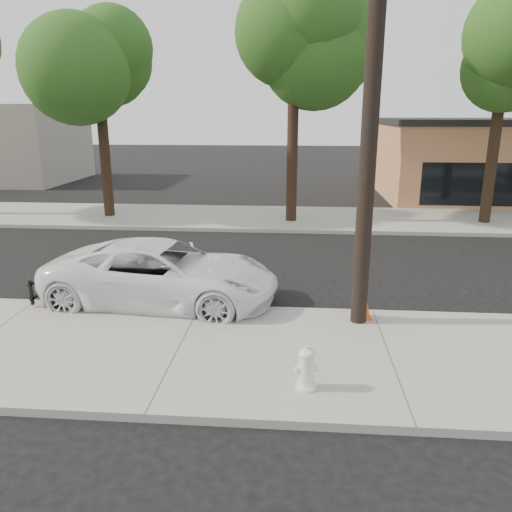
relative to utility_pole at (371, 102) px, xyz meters
name	(u,v)px	position (x,y,z in m)	size (l,w,h in m)	color
ground	(214,282)	(-3.60, 2.70, -4.70)	(120.00, 120.00, 0.00)	black
near_sidewalk	(179,352)	(-3.60, -1.60, -4.62)	(90.00, 4.40, 0.15)	gray
far_sidewalk	(246,218)	(-3.60, 11.20, -4.62)	(90.00, 5.00, 0.15)	gray
curb_near	(200,309)	(-3.60, 0.60, -4.62)	(90.00, 0.12, 0.16)	#9E9B93
utility_pole	(371,102)	(0.00, 0.00, 0.00)	(1.40, 0.34, 9.00)	black
tree_b	(101,71)	(-9.41, 10.76, 1.45)	(4.34, 4.20, 8.45)	black
tree_c	(300,47)	(-1.38, 10.34, 2.21)	(4.96, 4.80, 9.55)	black
tree_d	(511,61)	(6.60, 10.65, 1.67)	(4.50, 4.35, 8.75)	black
police_cruiser	(163,274)	(-4.57, 1.03, -3.92)	(2.57, 5.57, 1.55)	white
fire_hydrant	(307,369)	(-1.17, -2.85, -4.21)	(0.38, 0.34, 0.71)	white
traffic_cone	(363,302)	(0.11, 0.20, -4.19)	(0.44, 0.44, 0.75)	#E74E0C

